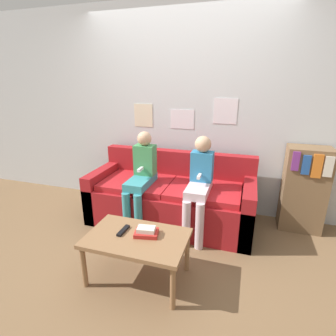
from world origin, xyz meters
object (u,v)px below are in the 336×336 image
coffee_table (137,241)px  bookshelf (304,189)px  person_left (141,175)px  tv_remote (123,231)px  person_right (199,182)px  couch (171,199)px

coffee_table → bookshelf: size_ratio=0.87×
person_left → bookshelf: 1.88m
coffee_table → person_left: (-0.32, 0.87, 0.26)m
tv_remote → person_right: bearing=61.5°
couch → person_left: size_ratio=1.74×
tv_remote → bookshelf: size_ratio=0.17×
tv_remote → couch: bearing=85.5°
coffee_table → person_left: bearing=110.4°
person_right → tv_remote: 0.99m
couch → tv_remote: 1.04m
couch → coffee_table: couch is taller
coffee_table → tv_remote: bearing=167.1°
person_right → tv_remote: person_right is taller
couch → person_right: size_ratio=1.75×
person_right → bookshelf: 1.24m
coffee_table → couch: bearing=90.8°
couch → tv_remote: bearing=-97.1°
couch → bookshelf: bearing=11.3°
couch → bookshelf: 1.54m
tv_remote → bookshelf: bearing=41.7°
coffee_table → person_right: person_right is taller
coffee_table → person_right: 0.98m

